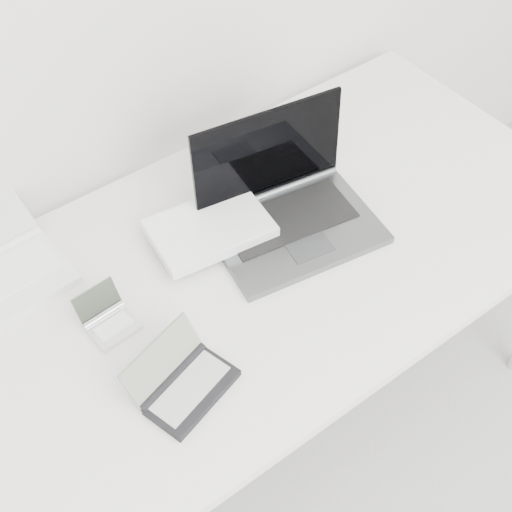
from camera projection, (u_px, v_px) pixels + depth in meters
desk at (256, 270)px, 1.62m from camera, size 1.60×0.80×0.73m
laptop_large at (263, 215)px, 1.61m from camera, size 0.51×0.36×0.25m
pda_silver at (109, 321)px, 1.45m from camera, size 0.10×0.11×0.07m
palmtop_charcoal at (184, 383)px, 1.35m from camera, size 0.21×0.19×0.09m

